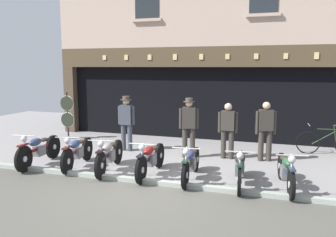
{
  "coord_description": "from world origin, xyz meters",
  "views": [
    {
      "loc": [
        2.84,
        -7.06,
        2.62
      ],
      "look_at": [
        -0.37,
        2.56,
        1.12
      ],
      "focal_mm": 37.79,
      "sensor_mm": 36.0,
      "label": 1
    }
  ],
  "objects_px": {
    "motorcycle_left": "(77,151)",
    "motorcycle_center_right": "(191,162)",
    "motorcycle_center_left": "(109,154)",
    "motorcycle_far_right": "(286,170)",
    "tyre_sign_pole": "(67,112)",
    "leaning_bicycle": "(328,142)",
    "salesman_left": "(126,120)",
    "shopkeeper_center": "(189,125)",
    "motorcycle_center": "(151,158)",
    "motorcycle_far_left": "(39,149)",
    "advert_board_near": "(261,88)",
    "motorcycle_right": "(240,167)",
    "salesman_right": "(228,128)",
    "assistant_far_right": "(266,128)"
  },
  "relations": [
    {
      "from": "motorcycle_left",
      "to": "motorcycle_center_right",
      "type": "xyz_separation_m",
      "value": [
        3.08,
        -0.07,
        -0.01
      ]
    },
    {
      "from": "motorcycle_center_left",
      "to": "motorcycle_far_right",
      "type": "distance_m",
      "value": 4.23
    },
    {
      "from": "tyre_sign_pole",
      "to": "leaning_bicycle",
      "type": "xyz_separation_m",
      "value": [
        8.71,
        0.48,
        -0.62
      ]
    },
    {
      "from": "motorcycle_center_right",
      "to": "salesman_left",
      "type": "height_order",
      "value": "salesman_left"
    },
    {
      "from": "shopkeeper_center",
      "to": "leaning_bicycle",
      "type": "height_order",
      "value": "shopkeeper_center"
    },
    {
      "from": "motorcycle_left",
      "to": "motorcycle_center",
      "type": "bearing_deg",
      "value": 168.35
    },
    {
      "from": "motorcycle_center",
      "to": "motorcycle_far_left",
      "type": "bearing_deg",
      "value": -0.54
    },
    {
      "from": "leaning_bicycle",
      "to": "motorcycle_left",
      "type": "bearing_deg",
      "value": 115.21
    },
    {
      "from": "advert_board_near",
      "to": "motorcycle_left",
      "type": "bearing_deg",
      "value": -132.63
    },
    {
      "from": "motorcycle_right",
      "to": "advert_board_near",
      "type": "bearing_deg",
      "value": -97.5
    },
    {
      "from": "tyre_sign_pole",
      "to": "salesman_left",
      "type": "bearing_deg",
      "value": -18.9
    },
    {
      "from": "motorcycle_center_left",
      "to": "motorcycle_right",
      "type": "bearing_deg",
      "value": 169.52
    },
    {
      "from": "advert_board_near",
      "to": "motorcycle_center_left",
      "type": "bearing_deg",
      "value": -125.2
    },
    {
      "from": "shopkeeper_center",
      "to": "tyre_sign_pole",
      "type": "bearing_deg",
      "value": -26.6
    },
    {
      "from": "salesman_right",
      "to": "tyre_sign_pole",
      "type": "xyz_separation_m",
      "value": [
        -5.93,
        0.92,
        0.11
      ]
    },
    {
      "from": "motorcycle_right",
      "to": "assistant_far_right",
      "type": "xyz_separation_m",
      "value": [
        0.41,
        2.3,
        0.5
      ]
    },
    {
      "from": "motorcycle_left",
      "to": "tyre_sign_pole",
      "type": "relative_size",
      "value": 1.15
    },
    {
      "from": "salesman_right",
      "to": "motorcycle_center_right",
      "type": "bearing_deg",
      "value": 76.03
    },
    {
      "from": "motorcycle_far_left",
      "to": "motorcycle_center_right",
      "type": "bearing_deg",
      "value": 175.33
    },
    {
      "from": "motorcycle_far_right",
      "to": "motorcycle_right",
      "type": "bearing_deg",
      "value": -3.82
    },
    {
      "from": "motorcycle_left",
      "to": "salesman_right",
      "type": "bearing_deg",
      "value": -159.52
    },
    {
      "from": "salesman_left",
      "to": "motorcycle_far_left",
      "type": "bearing_deg",
      "value": 56.56
    },
    {
      "from": "motorcycle_center_left",
      "to": "motorcycle_center_right",
      "type": "bearing_deg",
      "value": 170.23
    },
    {
      "from": "motorcycle_center_left",
      "to": "advert_board_near",
      "type": "height_order",
      "value": "advert_board_near"
    },
    {
      "from": "motorcycle_left",
      "to": "leaning_bicycle",
      "type": "distance_m",
      "value": 7.27
    },
    {
      "from": "motorcycle_center",
      "to": "motorcycle_right",
      "type": "distance_m",
      "value": 2.14
    },
    {
      "from": "motorcycle_center",
      "to": "motorcycle_far_right",
      "type": "distance_m",
      "value": 3.12
    },
    {
      "from": "motorcycle_center_right",
      "to": "tyre_sign_pole",
      "type": "relative_size",
      "value": 1.15
    },
    {
      "from": "assistant_far_right",
      "to": "motorcycle_center_right",
      "type": "bearing_deg",
      "value": 41.37
    },
    {
      "from": "salesman_right",
      "to": "advert_board_near",
      "type": "xyz_separation_m",
      "value": [
        0.7,
        2.54,
        0.99
      ]
    },
    {
      "from": "motorcycle_far_left",
      "to": "tyre_sign_pole",
      "type": "distance_m",
      "value": 3.48
    },
    {
      "from": "motorcycle_center",
      "to": "assistant_far_right",
      "type": "height_order",
      "value": "assistant_far_right"
    },
    {
      "from": "motorcycle_center_right",
      "to": "advert_board_near",
      "type": "distance_m",
      "value": 5.09
    },
    {
      "from": "tyre_sign_pole",
      "to": "advert_board_near",
      "type": "bearing_deg",
      "value": 13.73
    },
    {
      "from": "motorcycle_far_right",
      "to": "salesman_right",
      "type": "relative_size",
      "value": 1.22
    },
    {
      "from": "salesman_right",
      "to": "motorcycle_right",
      "type": "bearing_deg",
      "value": 104.7
    },
    {
      "from": "motorcycle_center_right",
      "to": "motorcycle_left",
      "type": "bearing_deg",
      "value": -5.64
    },
    {
      "from": "motorcycle_far_left",
      "to": "motorcycle_far_right",
      "type": "relative_size",
      "value": 1.05
    },
    {
      "from": "motorcycle_far_left",
      "to": "advert_board_near",
      "type": "distance_m",
      "value": 7.36
    },
    {
      "from": "motorcycle_far_right",
      "to": "shopkeeper_center",
      "type": "distance_m",
      "value": 3.33
    },
    {
      "from": "shopkeeper_center",
      "to": "motorcycle_center",
      "type": "bearing_deg",
      "value": 64.24
    },
    {
      "from": "motorcycle_left",
      "to": "motorcycle_center_right",
      "type": "height_order",
      "value": "motorcycle_left"
    },
    {
      "from": "motorcycle_center_right",
      "to": "motorcycle_far_left",
      "type": "bearing_deg",
      "value": -3.15
    },
    {
      "from": "motorcycle_center",
      "to": "motorcycle_right",
      "type": "bearing_deg",
      "value": 176.07
    },
    {
      "from": "motorcycle_center_left",
      "to": "motorcycle_right",
      "type": "relative_size",
      "value": 1.04
    },
    {
      "from": "leaning_bicycle",
      "to": "motorcycle_center_left",
      "type": "bearing_deg",
      "value": 119.76
    },
    {
      "from": "motorcycle_far_left",
      "to": "motorcycle_center_left",
      "type": "height_order",
      "value": "motorcycle_far_left"
    },
    {
      "from": "motorcycle_center_right",
      "to": "motorcycle_right",
      "type": "relative_size",
      "value": 1.02
    },
    {
      "from": "tyre_sign_pole",
      "to": "leaning_bicycle",
      "type": "bearing_deg",
      "value": 3.14
    },
    {
      "from": "motorcycle_center_right",
      "to": "assistant_far_right",
      "type": "relative_size",
      "value": 1.19
    }
  ]
}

